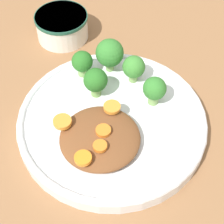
# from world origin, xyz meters

# --- Properties ---
(ground_plane) EXTENTS (4.00, 4.00, 0.00)m
(ground_plane) POSITION_xyz_m (0.00, 0.00, 0.00)
(ground_plane) COLOR #8C603D
(plate) EXTENTS (0.28, 0.28, 0.03)m
(plate) POSITION_xyz_m (0.00, 0.00, 0.01)
(plate) COLOR white
(plate) RESTS_ON ground_plane
(dip_bowl) EXTENTS (0.10, 0.10, 0.05)m
(dip_bowl) POSITION_xyz_m (-0.23, 0.01, 0.03)
(dip_bowl) COLOR white
(dip_bowl) RESTS_ON ground_plane
(stew_mound) EXTENTS (0.11, 0.11, 0.02)m
(stew_mound) POSITION_xyz_m (0.03, -0.03, 0.03)
(stew_mound) COLOR brown
(stew_mound) RESTS_ON plate
(broccoli_floret_0) EXTENTS (0.04, 0.04, 0.05)m
(broccoli_floret_0) POSITION_xyz_m (0.00, 0.07, 0.05)
(broccoli_floret_0) COLOR #7FA85B
(broccoli_floret_0) RESTS_ON plate
(broccoli_floret_1) EXTENTS (0.04, 0.04, 0.05)m
(broccoli_floret_1) POSITION_xyz_m (-0.05, 0.00, 0.05)
(broccoli_floret_1) COLOR #759E51
(broccoli_floret_1) RESTS_ON plate
(broccoli_floret_2) EXTENTS (0.04, 0.04, 0.06)m
(broccoli_floret_2) POSITION_xyz_m (-0.09, 0.04, 0.06)
(broccoli_floret_2) COLOR #7FA85B
(broccoli_floret_2) RESTS_ON plate
(broccoli_floret_3) EXTENTS (0.03, 0.03, 0.04)m
(broccoli_floret_3) POSITION_xyz_m (-0.10, -0.00, 0.05)
(broccoli_floret_3) COLOR #7FA85B
(broccoli_floret_3) RESTS_ON plate
(broccoli_floret_4) EXTENTS (0.04, 0.04, 0.05)m
(broccoli_floret_4) POSITION_xyz_m (-0.05, 0.07, 0.05)
(broccoli_floret_4) COLOR #7FA85B
(broccoli_floret_4) RESTS_ON plate
(carrot_slice_0) EXTENTS (0.03, 0.03, 0.01)m
(carrot_slice_0) POSITION_xyz_m (-0.01, -0.07, 0.05)
(carrot_slice_0) COLOR orange
(carrot_slice_0) RESTS_ON stew_mound
(carrot_slice_1) EXTENTS (0.02, 0.02, 0.01)m
(carrot_slice_1) POSITION_xyz_m (0.00, -0.00, 0.05)
(carrot_slice_1) COLOR orange
(carrot_slice_1) RESTS_ON stew_mound
(carrot_slice_2) EXTENTS (0.02, 0.02, 0.01)m
(carrot_slice_2) POSITION_xyz_m (0.06, -0.07, 0.05)
(carrot_slice_2) COLOR orange
(carrot_slice_2) RESTS_ON stew_mound
(carrot_slice_3) EXTENTS (0.02, 0.02, 0.01)m
(carrot_slice_3) POSITION_xyz_m (0.05, -0.04, 0.05)
(carrot_slice_3) COLOR orange
(carrot_slice_3) RESTS_ON stew_mound
(carrot_slice_4) EXTENTS (0.02, 0.02, 0.01)m
(carrot_slice_4) POSITION_xyz_m (0.03, -0.03, 0.05)
(carrot_slice_4) COLOR orange
(carrot_slice_4) RESTS_ON stew_mound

